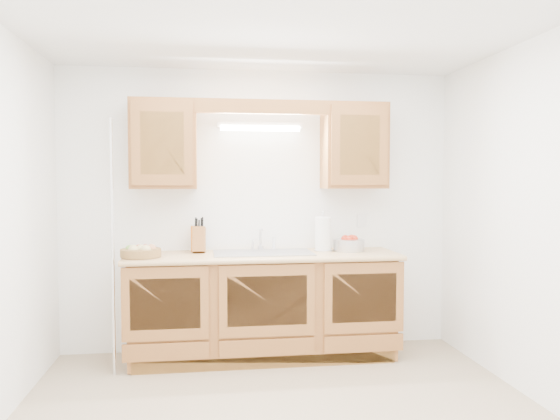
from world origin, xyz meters
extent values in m
plane|color=tan|center=(0.00, 0.00, 0.00)|extent=(3.50, 3.50, 0.00)
plane|color=white|center=(0.00, 0.00, 2.50)|extent=(3.50, 3.50, 0.00)
cube|color=white|center=(0.00, 1.50, 1.25)|extent=(3.50, 0.02, 2.50)
cube|color=white|center=(0.00, -1.50, 1.25)|extent=(3.50, 0.02, 2.50)
cube|color=white|center=(1.75, 0.00, 1.25)|extent=(0.02, 3.00, 2.50)
cube|color=#A66830|center=(0.00, 1.20, 0.44)|extent=(2.20, 0.60, 0.86)
cube|color=tan|center=(0.00, 1.19, 0.88)|extent=(2.30, 0.63, 0.04)
cube|color=#A66830|center=(-0.83, 1.33, 1.83)|extent=(0.55, 0.33, 0.75)
cube|color=#A66830|center=(0.83, 1.33, 1.83)|extent=(0.55, 0.33, 0.75)
cube|color=#A66830|center=(0.00, 1.19, 2.14)|extent=(2.20, 0.05, 0.12)
cylinder|color=white|center=(0.00, 1.40, 1.98)|extent=(0.70, 0.05, 0.05)
cube|color=white|center=(0.00, 1.43, 2.01)|extent=(0.76, 0.06, 0.05)
cube|color=#9E9EA3|center=(0.00, 1.21, 0.90)|extent=(0.84, 0.46, 0.01)
cube|color=#9E9EA3|center=(-0.21, 1.21, 0.82)|extent=(0.39, 0.40, 0.16)
cube|color=#9E9EA3|center=(0.21, 1.21, 0.82)|extent=(0.39, 0.40, 0.16)
cylinder|color=silver|center=(0.00, 1.41, 0.92)|extent=(0.06, 0.06, 0.04)
cylinder|color=silver|center=(0.00, 1.41, 1.00)|extent=(0.02, 0.02, 0.16)
cylinder|color=silver|center=(0.00, 1.35, 1.09)|extent=(0.02, 0.12, 0.02)
cylinder|color=white|center=(0.12, 1.41, 0.96)|extent=(0.03, 0.03, 0.12)
cylinder|color=silver|center=(-1.20, 0.94, 1.00)|extent=(0.03, 0.03, 2.00)
cube|color=white|center=(0.95, 1.49, 1.15)|extent=(0.08, 0.01, 0.12)
cylinder|color=olive|center=(-1.01, 1.10, 0.94)|extent=(0.40, 0.40, 0.06)
sphere|color=#D8C67F|center=(-1.06, 1.06, 0.97)|extent=(0.08, 0.08, 0.08)
sphere|color=#D8C67F|center=(-0.96, 1.05, 0.97)|extent=(0.08, 0.08, 0.08)
sphere|color=tan|center=(-0.93, 1.13, 0.96)|extent=(0.08, 0.08, 0.08)
sphere|color=#B82A15|center=(-1.02, 1.15, 0.96)|extent=(0.07, 0.07, 0.07)
sphere|color=#72A53F|center=(-1.10, 1.12, 0.96)|extent=(0.07, 0.07, 0.07)
sphere|color=#D8C67F|center=(-1.01, 1.09, 0.96)|extent=(0.08, 0.08, 0.08)
sphere|color=#B82A15|center=(-0.98, 1.18, 0.96)|extent=(0.07, 0.07, 0.07)
cube|color=#A66830|center=(-0.54, 1.34, 1.01)|extent=(0.12, 0.19, 0.24)
cylinder|color=black|center=(-0.57, 1.32, 1.14)|extent=(0.02, 0.04, 0.09)
cylinder|color=black|center=(-0.54, 1.32, 1.14)|extent=(0.02, 0.04, 0.09)
cylinder|color=black|center=(-0.51, 1.32, 1.14)|extent=(0.02, 0.04, 0.09)
cylinder|color=black|center=(-0.56, 1.36, 1.15)|extent=(0.02, 0.04, 0.09)
cylinder|color=black|center=(-0.52, 1.36, 1.15)|extent=(0.02, 0.04, 0.09)
cylinder|color=black|center=(-0.57, 1.39, 1.16)|extent=(0.02, 0.04, 0.09)
cylinder|color=black|center=(-0.51, 1.39, 1.16)|extent=(0.02, 0.04, 0.09)
cylinder|color=orange|center=(-0.57, 1.41, 1.01)|extent=(0.09, 0.09, 0.23)
cylinder|color=white|center=(-0.57, 1.41, 1.13)|extent=(0.08, 0.08, 0.01)
imported|color=blue|center=(-0.54, 1.44, 0.99)|extent=(0.10, 0.10, 0.18)
cube|color=#CC333F|center=(-0.54, 1.44, 0.90)|extent=(0.11, 0.07, 0.01)
cube|color=green|center=(-0.54, 1.44, 0.91)|extent=(0.11, 0.07, 0.02)
cylinder|color=silver|center=(0.54, 1.28, 0.91)|extent=(0.17, 0.17, 0.01)
cylinder|color=silver|center=(0.54, 1.28, 1.07)|extent=(0.02, 0.02, 0.34)
cylinder|color=white|center=(0.54, 1.28, 1.06)|extent=(0.15, 0.15, 0.29)
sphere|color=silver|center=(0.54, 1.28, 1.24)|extent=(0.02, 0.02, 0.02)
cylinder|color=silver|center=(0.77, 1.25, 0.95)|extent=(0.34, 0.34, 0.11)
sphere|color=#B82A15|center=(0.73, 1.25, 1.01)|extent=(0.07, 0.07, 0.07)
sphere|color=#B82A15|center=(0.80, 1.28, 1.01)|extent=(0.07, 0.07, 0.07)
sphere|color=#B82A15|center=(0.77, 1.22, 1.01)|extent=(0.07, 0.07, 0.07)
sphere|color=#B82A15|center=(0.81, 1.23, 1.01)|extent=(0.07, 0.07, 0.07)
camera|label=1|loc=(-0.49, -3.40, 1.51)|focal=35.00mm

